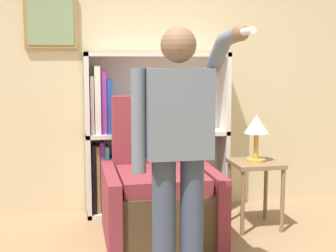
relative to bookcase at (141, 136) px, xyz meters
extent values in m
cube|color=beige|center=(0.17, 0.16, 0.65)|extent=(8.00, 0.06, 2.80)
cube|color=olive|center=(-0.81, 0.11, 1.07)|extent=(0.47, 0.04, 0.48)
cube|color=gray|center=(-0.81, 0.09, 1.07)|extent=(0.41, 0.01, 0.42)
cube|color=silver|center=(-0.51, -0.02, 0.02)|extent=(0.04, 0.28, 1.54)
cube|color=silver|center=(0.82, -0.02, 0.02)|extent=(0.04, 0.28, 1.54)
cube|color=silver|center=(0.16, 0.11, 0.02)|extent=(1.37, 0.01, 1.54)
cube|color=silver|center=(0.16, -0.02, -0.73)|extent=(1.37, 0.28, 0.04)
cube|color=silver|center=(0.16, -0.02, 0.02)|extent=(1.37, 0.28, 0.04)
cube|color=silver|center=(0.16, -0.02, 0.77)|extent=(1.37, 0.28, 0.04)
cube|color=black|center=(-0.46, -0.02, -0.39)|extent=(0.04, 0.18, 0.65)
cube|color=#9E7A47|center=(-0.42, -0.02, -0.39)|extent=(0.03, 0.17, 0.63)
cube|color=purple|center=(-0.38, -0.02, -0.38)|extent=(0.04, 0.16, 0.67)
cube|color=#337070|center=(-0.34, -0.02, -0.39)|extent=(0.04, 0.23, 0.63)
cube|color=#1E47B2|center=(-0.29, -0.02, -0.45)|extent=(0.04, 0.22, 0.52)
cube|color=white|center=(-0.46, -0.02, 0.31)|extent=(0.03, 0.21, 0.53)
cube|color=white|center=(-0.41, -0.02, 0.35)|extent=(0.05, 0.22, 0.63)
cube|color=purple|center=(-0.36, -0.02, 0.34)|extent=(0.05, 0.18, 0.59)
cube|color=#1E47B2|center=(-0.30, -0.02, 0.29)|extent=(0.04, 0.22, 0.50)
cube|color=#4C3823|center=(0.05, -0.72, -0.52)|extent=(0.71, 0.83, 0.45)
cube|color=maroon|center=(0.05, -0.76, -0.24)|extent=(0.67, 0.71, 0.12)
cube|color=maroon|center=(0.05, -0.34, -0.06)|extent=(0.71, 0.16, 0.93)
cube|color=maroon|center=(-0.35, -0.72, -0.46)|extent=(0.10, 0.91, 0.58)
cube|color=maroon|center=(0.46, -0.72, -0.46)|extent=(0.10, 0.91, 0.58)
cylinder|color=#384256|center=(-0.09, -1.60, -0.32)|extent=(0.15, 0.15, 0.86)
cylinder|color=#384256|center=(0.09, -1.60, -0.32)|extent=(0.15, 0.15, 0.86)
cube|color=slate|center=(0.00, -1.60, 0.38)|extent=(0.40, 0.24, 0.55)
sphere|color=brown|center=(0.00, -1.60, 0.80)|extent=(0.22, 0.22, 0.22)
cylinder|color=slate|center=(-0.24, -1.60, 0.34)|extent=(0.09, 0.09, 0.64)
cylinder|color=slate|center=(0.22, -1.71, 0.74)|extent=(0.09, 0.28, 0.23)
cylinder|color=slate|center=(0.22, -1.96, 0.83)|extent=(0.08, 0.27, 0.10)
sphere|color=brown|center=(0.22, -2.09, 0.84)|extent=(0.09, 0.09, 0.09)
cylinder|color=white|center=(0.22, -2.18, 0.84)|extent=(0.04, 0.15, 0.04)
cube|color=#846647|center=(0.92, -0.61, -0.18)|extent=(0.41, 0.41, 0.04)
cylinder|color=#846647|center=(0.74, -0.79, -0.47)|extent=(0.04, 0.04, 0.55)
cylinder|color=#846647|center=(1.10, -0.79, -0.47)|extent=(0.04, 0.04, 0.55)
cylinder|color=#846647|center=(0.74, -0.43, -0.47)|extent=(0.04, 0.04, 0.55)
cylinder|color=#846647|center=(1.10, -0.43, -0.47)|extent=(0.04, 0.04, 0.55)
cylinder|color=gold|center=(0.92, -0.61, -0.15)|extent=(0.17, 0.17, 0.02)
cylinder|color=gold|center=(0.92, -0.61, -0.02)|extent=(0.04, 0.04, 0.22)
cone|color=beige|center=(0.92, -0.61, 0.17)|extent=(0.21, 0.21, 0.16)
camera|label=1|loc=(-0.62, -4.38, 0.69)|focal=50.00mm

